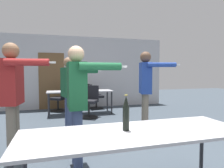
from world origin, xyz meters
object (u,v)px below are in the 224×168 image
(beer_bottle, at_px, (126,114))
(person_near_casual, at_px, (78,94))
(person_far_watching, at_px, (13,90))
(office_chair_near_pushed, at_px, (94,97))
(drink_cup, at_px, (83,89))
(person_right_polo, at_px, (146,83))
(office_chair_mid_tucked, at_px, (90,102))
(person_center_tall, at_px, (70,88))
(office_chair_side_rolled, at_px, (60,99))

(beer_bottle, bearing_deg, person_near_casual, 113.31)
(person_far_watching, distance_m, person_near_casual, 1.02)
(person_near_casual, distance_m, office_chair_near_pushed, 4.52)
(office_chair_near_pushed, distance_m, drink_cup, 1.00)
(person_right_polo, distance_m, office_chair_mid_tucked, 2.16)
(person_center_tall, bearing_deg, person_right_polo, 64.15)
(person_right_polo, bearing_deg, beer_bottle, -15.24)
(office_chair_mid_tucked, bearing_deg, drink_cup, -46.41)
(person_far_watching, distance_m, office_chair_side_rolled, 3.91)
(office_chair_mid_tucked, relative_size, office_chair_side_rolled, 1.05)
(office_chair_near_pushed, xyz_separation_m, beer_bottle, (-0.69, -5.27, 0.51))
(person_far_watching, bearing_deg, person_near_casual, 73.13)
(office_chair_side_rolled, bearing_deg, person_right_polo, -116.62)
(drink_cup, bearing_deg, office_chair_near_pushed, 54.75)
(office_chair_side_rolled, bearing_deg, person_far_watching, -159.33)
(person_right_polo, height_order, office_chair_side_rolled, person_right_polo)
(beer_bottle, relative_size, drink_cup, 3.94)
(person_near_casual, relative_size, office_chair_near_pushed, 1.90)
(drink_cup, bearing_deg, person_center_tall, -105.86)
(person_far_watching, relative_size, beer_bottle, 4.77)
(person_right_polo, bearing_deg, office_chair_side_rolled, -133.65)
(office_chair_side_rolled, relative_size, drink_cup, 9.37)
(office_chair_side_rolled, distance_m, beer_bottle, 5.18)
(person_center_tall, relative_size, person_near_casual, 0.97)
(office_chair_near_pushed, relative_size, drink_cup, 9.52)
(drink_cup, bearing_deg, office_chair_mid_tucked, -76.57)
(person_far_watching, bearing_deg, office_chair_mid_tucked, 156.23)
(person_right_polo, relative_size, drink_cup, 18.91)
(person_near_casual, height_order, office_chair_side_rolled, person_near_casual)
(office_chair_mid_tucked, bearing_deg, person_far_watching, 88.28)
(person_near_casual, relative_size, office_chair_side_rolled, 1.93)
(person_center_tall, relative_size, office_chair_side_rolled, 1.87)
(person_near_casual, bearing_deg, beer_bottle, 22.26)
(person_center_tall, distance_m, beer_bottle, 2.60)
(person_right_polo, distance_m, person_far_watching, 2.70)
(person_right_polo, xyz_separation_m, beer_bottle, (-1.26, -2.14, -0.18))
(office_chair_side_rolled, bearing_deg, person_near_casual, -145.71)
(office_chair_side_rolled, bearing_deg, office_chair_near_pushed, -51.25)
(person_center_tall, distance_m, person_near_casual, 1.64)
(office_chair_near_pushed, xyz_separation_m, office_chair_mid_tucked, (-0.40, -1.32, 0.02))
(person_center_tall, relative_size, office_chair_near_pushed, 1.84)
(person_near_casual, xyz_separation_m, drink_cup, (0.56, 3.59, -0.25))
(person_right_polo, relative_size, person_far_watching, 1.01)
(person_center_tall, distance_m, office_chair_near_pushed, 2.97)
(office_chair_near_pushed, distance_m, office_chair_side_rolled, 1.24)
(person_right_polo, height_order, person_near_casual, person_right_polo)
(drink_cup, bearing_deg, person_far_watching, -115.12)
(person_center_tall, bearing_deg, office_chair_mid_tucked, 142.40)
(office_chair_mid_tucked, bearing_deg, person_center_tall, 93.78)
(person_right_polo, relative_size, person_center_tall, 1.08)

